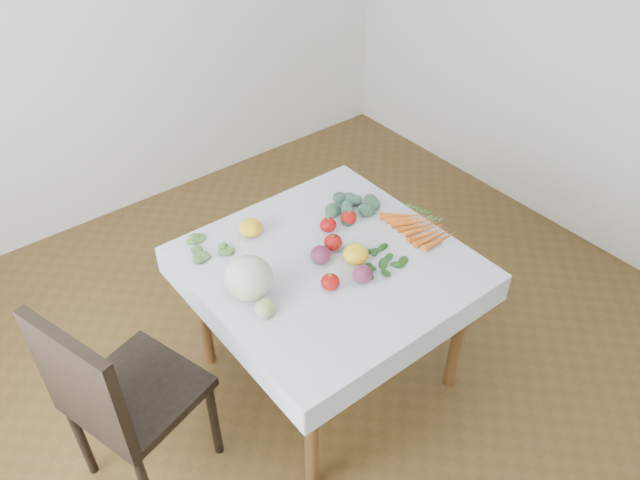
# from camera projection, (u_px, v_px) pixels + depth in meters

# --- Properties ---
(ground) EXTENTS (4.00, 4.00, 0.00)m
(ground) POSITION_uv_depth(u_px,v_px,m) (327.00, 371.00, 3.23)
(ground) COLOR brown
(back_wall) EXTENTS (4.00, 0.04, 2.70)m
(back_wall) POSITION_uv_depth(u_px,v_px,m) (112.00, 5.00, 3.60)
(back_wall) COLOR white
(back_wall) RESTS_ON ground
(table) EXTENTS (1.00, 1.00, 0.75)m
(table) POSITION_uv_depth(u_px,v_px,m) (328.00, 278.00, 2.82)
(table) COLOR brown
(table) RESTS_ON ground
(tablecloth) EXTENTS (1.12, 1.12, 0.01)m
(tablecloth) POSITION_uv_depth(u_px,v_px,m) (329.00, 262.00, 2.76)
(tablecloth) COLOR white
(tablecloth) RESTS_ON table
(chair) EXTENTS (0.58, 0.58, 1.02)m
(chair) POSITION_uv_depth(u_px,v_px,m) (115.00, 395.00, 2.41)
(chair) COLOR black
(chair) RESTS_ON ground
(cabbage) EXTENTS (0.26, 0.26, 0.18)m
(cabbage) POSITION_uv_depth(u_px,v_px,m) (249.00, 278.00, 2.54)
(cabbage) COLOR beige
(cabbage) RESTS_ON tablecloth
(tomato_a) EXTENTS (0.10, 0.10, 0.07)m
(tomato_a) POSITION_uv_depth(u_px,v_px,m) (328.00, 225.00, 2.90)
(tomato_a) COLOR #A90C0B
(tomato_a) RESTS_ON tablecloth
(tomato_b) EXTENTS (0.10, 0.10, 0.07)m
(tomato_b) POSITION_uv_depth(u_px,v_px,m) (333.00, 242.00, 2.80)
(tomato_b) COLOR #A90C0B
(tomato_b) RESTS_ON tablecloth
(tomato_c) EXTENTS (0.08, 0.08, 0.07)m
(tomato_c) POSITION_uv_depth(u_px,v_px,m) (330.00, 282.00, 2.60)
(tomato_c) COLOR #A90C0B
(tomato_c) RESTS_ON tablecloth
(tomato_d) EXTENTS (0.08, 0.08, 0.06)m
(tomato_d) POSITION_uv_depth(u_px,v_px,m) (349.00, 218.00, 2.95)
(tomato_d) COLOR #A90C0B
(tomato_d) RESTS_ON tablecloth
(heirloom_back) EXTENTS (0.14, 0.14, 0.08)m
(heirloom_back) POSITION_uv_depth(u_px,v_px,m) (251.00, 228.00, 2.88)
(heirloom_back) COLOR yellow
(heirloom_back) RESTS_ON tablecloth
(heirloom_front) EXTENTS (0.13, 0.13, 0.08)m
(heirloom_front) POSITION_uv_depth(u_px,v_px,m) (356.00, 254.00, 2.73)
(heirloom_front) COLOR yellow
(heirloom_front) RESTS_ON tablecloth
(onion_a) EXTENTS (0.11, 0.11, 0.08)m
(onion_a) POSITION_uv_depth(u_px,v_px,m) (321.00, 255.00, 2.73)
(onion_a) COLOR #611B3D
(onion_a) RESTS_ON tablecloth
(onion_b) EXTENTS (0.11, 0.11, 0.08)m
(onion_b) POSITION_uv_depth(u_px,v_px,m) (363.00, 274.00, 2.64)
(onion_b) COLOR #611B3D
(onion_b) RESTS_ON tablecloth
(tomatillo_cluster) EXTENTS (0.16, 0.11, 0.05)m
(tomatillo_cluster) POSITION_uv_depth(u_px,v_px,m) (262.00, 317.00, 2.46)
(tomatillo_cluster) COLOR #A0B96B
(tomatillo_cluster) RESTS_ON tablecloth
(carrot_bunch) EXTENTS (0.22, 0.34, 0.03)m
(carrot_bunch) POSITION_uv_depth(u_px,v_px,m) (421.00, 228.00, 2.92)
(carrot_bunch) COLOR orange
(carrot_bunch) RESTS_ON tablecloth
(kale_bunch) EXTENTS (0.32, 0.24, 0.04)m
(kale_bunch) POSITION_uv_depth(u_px,v_px,m) (349.00, 208.00, 3.03)
(kale_bunch) COLOR #3D644E
(kale_bunch) RESTS_ON tablecloth
(basil_bunch) EXTENTS (0.23, 0.19, 0.01)m
(basil_bunch) POSITION_uv_depth(u_px,v_px,m) (377.00, 263.00, 2.74)
(basil_bunch) COLOR #1F531A
(basil_bunch) RESTS_ON tablecloth
(dill_bunch) EXTENTS (0.21, 0.20, 0.02)m
(dill_bunch) POSITION_uv_depth(u_px,v_px,m) (208.00, 246.00, 2.82)
(dill_bunch) COLOR #5B883E
(dill_bunch) RESTS_ON tablecloth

